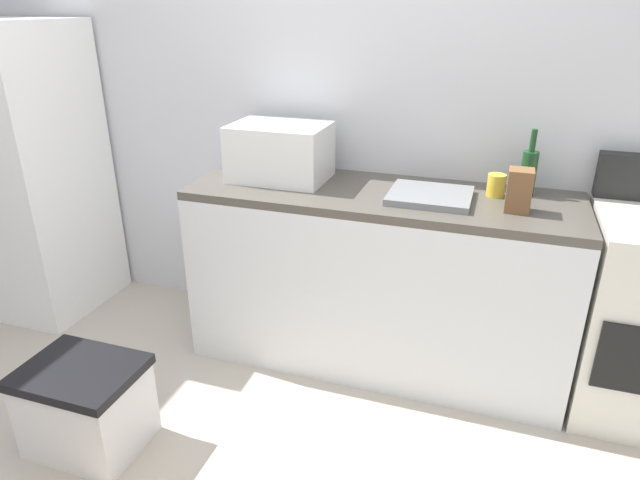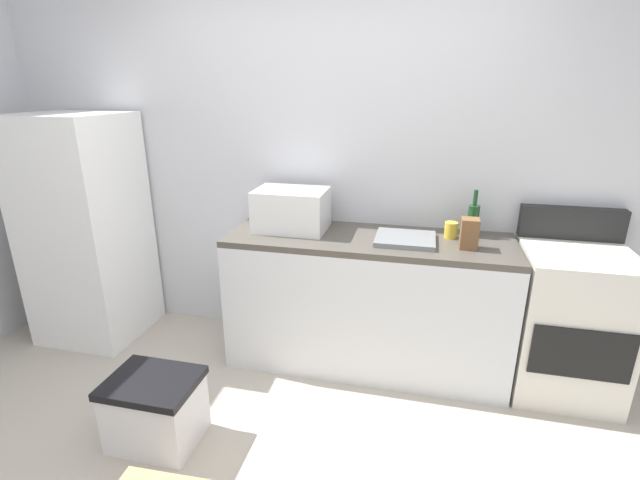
% 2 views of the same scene
% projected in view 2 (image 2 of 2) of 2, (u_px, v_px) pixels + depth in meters
% --- Properties ---
extents(wall_back, '(5.00, 0.10, 2.60)m').
position_uv_depth(wall_back, '(334.00, 163.00, 3.10)').
color(wall_back, silver).
rests_on(wall_back, ground_plane).
extents(kitchen_counter, '(1.80, 0.60, 0.90)m').
position_uv_depth(kitchen_counter, '(367.00, 301.00, 2.99)').
color(kitchen_counter, silver).
rests_on(kitchen_counter, ground_plane).
extents(refrigerator, '(0.68, 0.66, 1.63)m').
position_uv_depth(refrigerator, '(86.00, 230.00, 3.27)').
color(refrigerator, white).
rests_on(refrigerator, ground_plane).
extents(stove_oven, '(0.60, 0.61, 1.10)m').
position_uv_depth(stove_oven, '(567.00, 319.00, 2.73)').
color(stove_oven, silver).
rests_on(stove_oven, ground_plane).
extents(microwave, '(0.46, 0.34, 0.27)m').
position_uv_depth(microwave, '(292.00, 210.00, 2.96)').
color(microwave, white).
rests_on(microwave, kitchen_counter).
extents(sink_basin, '(0.36, 0.32, 0.03)m').
position_uv_depth(sink_basin, '(405.00, 239.00, 2.77)').
color(sink_basin, slate).
rests_on(sink_basin, kitchen_counter).
extents(wine_bottle, '(0.07, 0.07, 0.30)m').
position_uv_depth(wine_bottle, '(473.00, 220.00, 2.83)').
color(wine_bottle, '#193F1E').
rests_on(wine_bottle, kitchen_counter).
extents(coffee_mug, '(0.08, 0.08, 0.10)m').
position_uv_depth(coffee_mug, '(451.00, 230.00, 2.82)').
color(coffee_mug, gold).
rests_on(coffee_mug, kitchen_counter).
extents(knife_block, '(0.10, 0.10, 0.18)m').
position_uv_depth(knife_block, '(469.00, 234.00, 2.63)').
color(knife_block, brown).
rests_on(knife_block, kitchen_counter).
extents(storage_bin, '(0.46, 0.36, 0.38)m').
position_uv_depth(storage_bin, '(156.00, 410.00, 2.38)').
color(storage_bin, silver).
rests_on(storage_bin, ground_plane).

